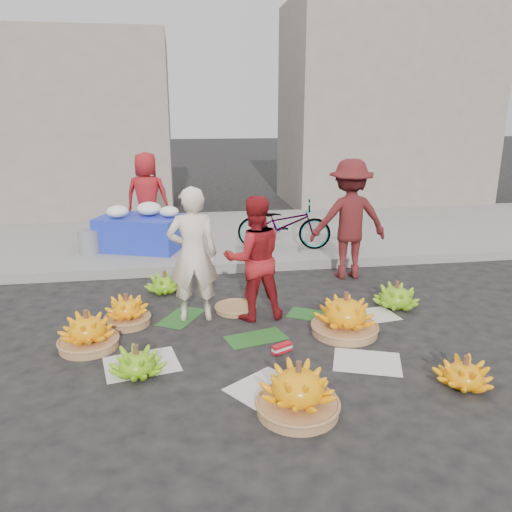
{
  "coord_description": "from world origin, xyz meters",
  "views": [
    {
      "loc": [
        -0.87,
        -5.11,
        2.39
      ],
      "look_at": [
        0.02,
        0.59,
        0.7
      ],
      "focal_mm": 35.0,
      "sensor_mm": 36.0,
      "label": 1
    }
  ],
  "objects": [
    {
      "name": "banana_bunch_4",
      "position": [
        0.89,
        -0.23,
        0.21
      ],
      "size": [
        0.72,
        0.72,
        0.49
      ],
      "rotation": [
        0.0,
        0.0,
        -0.1
      ],
      "color": "#97683F",
      "rests_on": "ground"
    },
    {
      "name": "bicycle",
      "position": [
        0.88,
        2.96,
        0.53
      ],
      "size": [
        0.91,
        1.66,
        0.83
      ],
      "primitive_type": "imported",
      "rotation": [
        0.0,
        0.0,
        1.33
      ],
      "color": "gray",
      "rests_on": "sidewalk"
    },
    {
      "name": "vendor_cream",
      "position": [
        -0.74,
        0.45,
        0.79
      ],
      "size": [
        0.58,
        0.38,
        1.58
      ],
      "primitive_type": "imported",
      "rotation": [
        0.0,
        0.0,
        3.13
      ],
      "color": "#F3E3CC",
      "rests_on": "ground"
    },
    {
      "name": "curb",
      "position": [
        0.0,
        2.2,
        0.07
      ],
      "size": [
        40.0,
        0.25,
        0.15
      ],
      "primitive_type": "cube",
      "color": "gray",
      "rests_on": "ground"
    },
    {
      "name": "flower_table",
      "position": [
        -1.53,
        3.29,
        0.44
      ],
      "size": [
        1.55,
        1.26,
        0.78
      ],
      "rotation": [
        0.0,
        0.0,
        -0.36
      ],
      "color": "#1C2DB7",
      "rests_on": "sidewalk"
    },
    {
      "name": "ground",
      "position": [
        0.0,
        0.0,
        0.0
      ],
      "size": [
        80.0,
        80.0,
        0.0
      ],
      "primitive_type": "plane",
      "color": "black",
      "rests_on": "ground"
    },
    {
      "name": "banana_bunch_3",
      "position": [
        1.58,
        -1.47,
        0.13
      ],
      "size": [
        0.58,
        0.58,
        0.31
      ],
      "rotation": [
        0.0,
        0.0,
        -0.3
      ],
      "color": "#FFA50C",
      "rests_on": "ground"
    },
    {
      "name": "grey_bucket",
      "position": [
        -2.35,
        3.15,
        0.31
      ],
      "size": [
        0.34,
        0.34,
        0.39
      ],
      "primitive_type": "cylinder",
      "color": "gray",
      "rests_on": "sidewalk"
    },
    {
      "name": "basket_spare",
      "position": [
        -0.23,
        0.61,
        0.03
      ],
      "size": [
        0.6,
        0.6,
        0.06
      ],
      "primitive_type": "cylinder",
      "rotation": [
        0.0,
        0.0,
        0.26
      ],
      "color": "#97683F",
      "rests_on": "ground"
    },
    {
      "name": "banana_bunch_0",
      "position": [
        -1.87,
        -0.15,
        0.18
      ],
      "size": [
        0.69,
        0.69,
        0.42
      ],
      "rotation": [
        0.0,
        0.0,
        0.42
      ],
      "color": "#97683F",
      "rests_on": "ground"
    },
    {
      "name": "banana_leaves",
      "position": [
        -0.1,
        0.2,
        0.0
      ],
      "size": [
        2.0,
        1.0,
        0.0
      ],
      "primitive_type": null,
      "color": "#1A4E1A",
      "rests_on": "ground"
    },
    {
      "name": "building_left",
      "position": [
        -4.0,
        7.2,
        2.0
      ],
      "size": [
        6.0,
        3.0,
        4.0
      ],
      "primitive_type": "cube",
      "color": "gray",
      "rests_on": "sidewalk"
    },
    {
      "name": "man_striped",
      "position": [
        1.56,
        1.67,
        0.87
      ],
      "size": [
        1.14,
        0.67,
        1.74
      ],
      "primitive_type": "imported",
      "rotation": [
        0.0,
        0.0,
        3.12
      ],
      "color": "maroon",
      "rests_on": "ground"
    },
    {
      "name": "flower_vendor",
      "position": [
        -1.42,
        3.87,
        0.91
      ],
      "size": [
        0.87,
        0.66,
        1.58
      ],
      "primitive_type": "imported",
      "rotation": [
        0.0,
        0.0,
        2.92
      ],
      "color": "#AD1A1C",
      "rests_on": "sidewalk"
    },
    {
      "name": "newspaper_scatter",
      "position": [
        0.0,
        -0.8,
        0.0
      ],
      "size": [
        3.2,
        1.8,
        0.0
      ],
      "primitive_type": null,
      "color": "silver",
      "rests_on": "ground"
    },
    {
      "name": "vendor_red",
      "position": [
        -0.03,
        0.38,
        0.73
      ],
      "size": [
        0.76,
        0.61,
        1.47
      ],
      "primitive_type": "imported",
      "rotation": [
        0.0,
        0.0,
        3.22
      ],
      "color": "#AD1A1C",
      "rests_on": "ground"
    },
    {
      "name": "banana_bunch_2",
      "position": [
        0.02,
        -1.62,
        0.2
      ],
      "size": [
        0.67,
        0.67,
        0.46
      ],
      "rotation": [
        0.0,
        0.0,
        -0.15
      ],
      "color": "#97683F",
      "rests_on": "ground"
    },
    {
      "name": "banana_bunch_6",
      "position": [
        -1.52,
        0.4,
        0.15
      ],
      "size": [
        0.54,
        0.54,
        0.38
      ],
      "rotation": [
        0.0,
        0.0,
        0.27
      ],
      "color": "#97683F",
      "rests_on": "ground"
    },
    {
      "name": "banana_bunch_5",
      "position": [
        1.78,
        0.41,
        0.15
      ],
      "size": [
        0.69,
        0.69,
        0.35
      ],
      "rotation": [
        0.0,
        0.0,
        -0.3
      ],
      "color": "#5BA117",
      "rests_on": "ground"
    },
    {
      "name": "banana_bunch_7",
      "position": [
        -1.11,
        1.41,
        0.13
      ],
      "size": [
        0.58,
        0.58,
        0.3
      ],
      "rotation": [
        0.0,
        0.0,
        0.29
      ],
      "color": "#5BA117",
      "rests_on": "ground"
    },
    {
      "name": "banana_bunch_1",
      "position": [
        -1.32,
        -0.8,
        0.13
      ],
      "size": [
        0.47,
        0.47,
        0.3
      ],
      "rotation": [
        0.0,
        0.0,
        -0.01
      ],
      "color": "#5BA117",
      "rests_on": "ground"
    },
    {
      "name": "building_right",
      "position": [
        4.5,
        7.7,
        2.5
      ],
      "size": [
        5.0,
        3.0,
        5.0
      ],
      "primitive_type": "cube",
      "color": "gray",
      "rests_on": "sidewalk"
    },
    {
      "name": "incense_stack",
      "position": [
        0.11,
        -0.58,
        0.05
      ],
      "size": [
        0.23,
        0.16,
        0.09
      ],
      "primitive_type": "cube",
      "rotation": [
        0.0,
        0.0,
        0.47
      ],
      "color": "red",
      "rests_on": "ground"
    },
    {
      "name": "sidewalk",
      "position": [
        0.0,
        4.3,
        0.06
      ],
      "size": [
        40.0,
        4.0,
        0.12
      ],
      "primitive_type": "cube",
      "color": "gray",
      "rests_on": "ground"
    }
  ]
}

